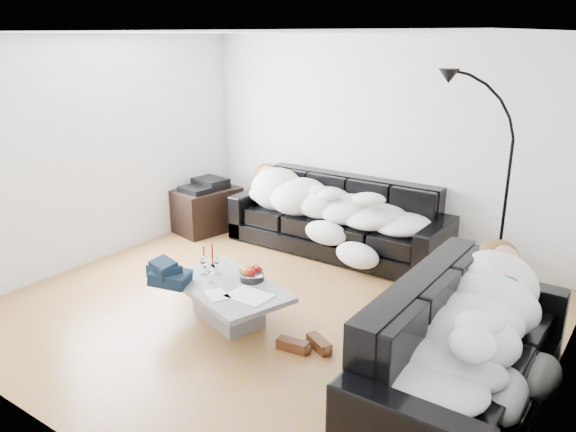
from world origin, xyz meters
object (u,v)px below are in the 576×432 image
Objects in this scene: coffee_table at (228,302)px; av_cabinet at (207,210)px; sleeper_back at (335,202)px; sofa_back at (337,216)px; floor_lamp at (505,202)px; stereo at (206,184)px; sleeper_right at (469,322)px; candle_right at (212,255)px; wine_glass_a at (217,266)px; candle_left at (204,257)px; fruit_bowl at (252,273)px; shoes at (305,344)px; sofa_right at (466,347)px; wine_glass_b at (204,266)px; wine_glass_c at (210,274)px.

av_cabinet reaches higher than coffee_table.
coffee_table is (0.07, -2.09, -0.47)m from sleeper_back.
sofa_back is at bearing 91.92° from coffee_table.
floor_lamp is at bearing -1.58° from sleeper_back.
sleeper_back is 5.26× the size of stereo.
sleeper_right is 2.28× the size of av_cabinet.
coffee_table is at bearing -88.04° from sleeper_back.
wine_glass_a is at bearing -35.16° from candle_right.
floor_lamp reaches higher than stereo.
av_cabinet is at bearing 0.00° from stereo.
candle_right is (0.06, 0.06, 0.01)m from candle_left.
candle_right reaches higher than fruit_bowl.
sofa_back is at bearing 117.56° from shoes.
stereo is (0.00, 0.00, 0.36)m from av_cabinet.
candle_right is at bearing 144.84° from wine_glass_a.
wine_glass_a is (-0.17, -1.96, -0.20)m from sleeper_back.
wine_glass_a is at bearing -94.86° from sofa_back.
shoes is at bearing 92.57° from sofa_right.
candle_left is 0.50× the size of stereo.
sleeper_back is at bearing 48.11° from sofa_right.
floor_lamp reaches higher than sleeper_back.
sofa_back reaches higher than av_cabinet.
floor_lamp reaches higher than shoes.
wine_glass_b is (-0.34, 0.05, 0.27)m from coffee_table.
coffee_table is 2.91m from floor_lamp.
coffee_table is at bearing -30.63° from av_cabinet.
shoes is (1.23, -0.08, -0.40)m from wine_glass_b.
sleeper_back is 1.16× the size of floor_lamp.
candle_right is at bearing -130.23° from floor_lamp.
av_cabinet is at bearing 135.50° from wine_glass_a.
candle_right is at bearing 171.54° from shoes.
wine_glass_b is 0.20m from wine_glass_c.
candle_right is (-2.63, 0.22, -0.18)m from sleeper_right.
sleeper_back is 4.90× the size of shoes.
sofa_right is 1.84× the size of coffee_table.
sleeper_right is 0.97× the size of floor_lamp.
wine_glass_a is at bearing 175.41° from shoes.
wine_glass_c is at bearing -135.73° from fruit_bowl.
floor_lamp reaches higher than fruit_bowl.
floor_lamp is (3.84, 0.25, 0.70)m from av_cabinet.
floor_lamp is (1.79, 1.82, 0.56)m from fruit_bowl.
av_cabinet is at bearing 67.04° from sofa_right.
wine_glass_b is at bearing 89.53° from sofa_right.
wine_glass_a is (-2.47, 0.10, -0.21)m from sleeper_right.
candle_right is at bearing 85.28° from sleeper_right.
wine_glass_c is 0.39m from candle_left.
fruit_bowl is at bearing 61.55° from coffee_table.
floor_lamp is (2.24, 1.99, 0.55)m from wine_glass_b.
wine_glass_a is at bearing -166.40° from fruit_bowl.
wine_glass_a is at bearing 87.60° from sofa_right.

